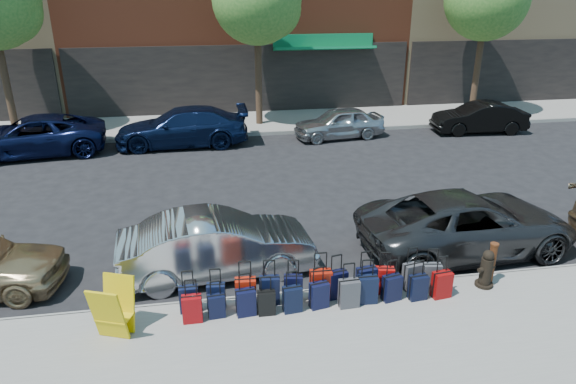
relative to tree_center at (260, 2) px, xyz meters
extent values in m
plane|color=black|center=(-0.64, -9.50, -5.41)|extent=(120.00, 120.00, 0.00)
cube|color=gray|center=(-0.64, -16.00, -5.34)|extent=(60.00, 4.00, 0.15)
cube|color=gray|center=(-0.64, 0.50, -5.34)|extent=(60.00, 4.00, 0.15)
cube|color=gray|center=(-0.64, -13.98, -5.34)|extent=(60.00, 0.08, 0.15)
cube|color=gray|center=(-0.64, -1.52, -5.34)|extent=(60.00, 0.08, 0.15)
cube|color=black|center=(-0.64, 2.45, -3.71)|extent=(16.66, 0.15, 3.40)
cube|color=#0B683C|center=(3.36, 2.10, -2.21)|extent=(5.00, 0.91, 0.27)
cube|color=#0B683C|center=(3.36, 2.40, -1.86)|extent=(5.00, 0.10, 0.60)
cube|color=black|center=(15.36, 2.45, -3.71)|extent=(14.70, 0.15, 3.40)
cylinder|color=black|center=(-10.64, 0.00, -2.86)|extent=(0.30, 0.30, 4.80)
sphere|color=#2E6D24|center=(-10.04, 0.00, -0.27)|extent=(2.58, 2.58, 2.58)
cylinder|color=black|center=(-0.14, 0.00, -2.86)|extent=(0.30, 0.30, 4.80)
sphere|color=#2E6D24|center=(0.46, 0.00, -0.27)|extent=(2.58, 2.58, 2.58)
cylinder|color=black|center=(10.36, 0.00, -2.86)|extent=(0.30, 0.30, 4.80)
sphere|color=#2E6D24|center=(10.96, 0.00, -0.27)|extent=(2.58, 2.58, 2.58)
cube|color=black|center=(-3.20, -14.31, -4.99)|extent=(0.37, 0.20, 0.55)
cylinder|color=black|center=(-3.20, -14.31, -4.39)|extent=(0.20, 0.03, 0.03)
cube|color=black|center=(-2.67, -14.29, -4.99)|extent=(0.37, 0.23, 0.54)
cylinder|color=black|center=(-2.67, -14.29, -4.41)|extent=(0.20, 0.05, 0.03)
cube|color=#AC1C0B|center=(-2.09, -14.32, -4.96)|extent=(0.42, 0.25, 0.61)
cylinder|color=black|center=(-2.09, -14.32, -4.29)|extent=(0.23, 0.05, 0.03)
cube|color=black|center=(-1.61, -14.30, -4.96)|extent=(0.41, 0.25, 0.60)
cylinder|color=black|center=(-1.61, -14.30, -4.32)|extent=(0.22, 0.05, 0.03)
cube|color=black|center=(-1.12, -14.27, -4.98)|extent=(0.40, 0.26, 0.56)
cylinder|color=black|center=(-1.12, -14.27, -4.38)|extent=(0.21, 0.06, 0.03)
cube|color=maroon|center=(-0.56, -14.32, -4.94)|extent=(0.43, 0.24, 0.65)
cylinder|color=black|center=(-0.56, -14.32, -4.24)|extent=(0.24, 0.03, 0.03)
cube|color=black|center=(-0.22, -14.31, -4.97)|extent=(0.43, 0.29, 0.59)
cylinder|color=black|center=(-0.22, -14.31, -4.33)|extent=(0.22, 0.07, 0.03)
cube|color=black|center=(0.40, -14.30, -4.96)|extent=(0.43, 0.28, 0.60)
cylinder|color=black|center=(0.40, -14.30, -4.31)|extent=(0.23, 0.06, 0.03)
cube|color=#A30C0A|center=(0.79, -14.31, -4.98)|extent=(0.41, 0.28, 0.57)
cylinder|color=black|center=(0.79, -14.31, -4.36)|extent=(0.21, 0.07, 0.03)
cube|color=#3D3D42|center=(1.42, -14.26, -4.97)|extent=(0.42, 0.29, 0.58)
cylinder|color=black|center=(1.42, -14.26, -4.34)|extent=(0.22, 0.07, 0.03)
cube|color=#424348|center=(1.84, -14.30, -4.98)|extent=(0.40, 0.26, 0.56)
cylinder|color=black|center=(1.84, -14.30, -4.38)|extent=(0.21, 0.07, 0.03)
cube|color=maroon|center=(-3.14, -14.65, -4.99)|extent=(0.37, 0.22, 0.55)
cylinder|color=black|center=(-3.14, -14.65, -4.40)|extent=(0.21, 0.03, 0.03)
cube|color=black|center=(-2.68, -14.58, -5.02)|extent=(0.34, 0.21, 0.47)
cylinder|color=black|center=(-2.68, -14.58, -4.51)|extent=(0.18, 0.05, 0.03)
cube|color=black|center=(-2.11, -14.61, -4.99)|extent=(0.39, 0.25, 0.55)
cylinder|color=black|center=(-2.11, -14.61, -4.39)|extent=(0.21, 0.05, 0.03)
cube|color=black|center=(-1.72, -14.65, -5.01)|extent=(0.34, 0.20, 0.50)
cylinder|color=black|center=(-1.72, -14.65, -4.47)|extent=(0.19, 0.03, 0.03)
cube|color=black|center=(-1.21, -14.64, -4.99)|extent=(0.38, 0.25, 0.53)
cylinder|color=black|center=(-1.21, -14.64, -4.41)|extent=(0.21, 0.05, 0.03)
cube|color=black|center=(-0.66, -14.60, -4.99)|extent=(0.40, 0.28, 0.54)
cylinder|color=black|center=(-0.66, -14.60, -4.40)|extent=(0.21, 0.07, 0.03)
cube|color=#3B3B40|center=(-0.07, -14.67, -4.97)|extent=(0.41, 0.24, 0.58)
cylinder|color=black|center=(-0.07, -14.67, -4.33)|extent=(0.22, 0.04, 0.03)
cube|color=black|center=(0.33, -14.59, -4.97)|extent=(0.40, 0.24, 0.58)
cylinder|color=black|center=(0.33, -14.59, -4.33)|extent=(0.22, 0.04, 0.03)
cube|color=black|center=(0.85, -14.60, -4.99)|extent=(0.41, 0.29, 0.55)
cylinder|color=black|center=(0.85, -14.60, -4.39)|extent=(0.21, 0.07, 0.03)
cube|color=black|center=(1.39, -14.66, -5.00)|extent=(0.38, 0.24, 0.53)
cylinder|color=black|center=(1.39, -14.66, -4.42)|extent=(0.20, 0.05, 0.03)
cube|color=maroon|center=(1.90, -14.66, -4.98)|extent=(0.41, 0.27, 0.56)
cylinder|color=black|center=(1.90, -14.66, -4.37)|extent=(0.22, 0.06, 0.03)
cylinder|color=black|center=(3.00, -14.43, -5.23)|extent=(0.38, 0.38, 0.06)
cylinder|color=black|center=(3.00, -14.43, -4.90)|extent=(0.25, 0.25, 0.59)
sphere|color=black|center=(3.00, -14.43, -4.53)|extent=(0.23, 0.23, 0.23)
cylinder|color=black|center=(3.00, -14.43, -4.84)|extent=(0.43, 0.23, 0.11)
cylinder|color=#38190C|center=(3.15, -14.35, -4.80)|extent=(0.16, 0.16, 0.93)
cylinder|color=#38190C|center=(3.15, -14.35, -4.33)|extent=(0.18, 0.18, 0.04)
cube|color=#DDBC0C|center=(-4.59, -15.00, -4.71)|extent=(0.66, 0.47, 1.08)
cube|color=#DDBC0C|center=(-4.44, -14.63, -4.71)|extent=(0.66, 0.47, 1.08)
cube|color=#DDBC0C|center=(-4.52, -14.81, -4.88)|extent=(0.71, 0.59, 0.02)
imported|color=#B7B9BF|center=(-2.57, -12.71, -4.69)|extent=(4.50, 1.96, 1.44)
imported|color=#313133|center=(3.47, -12.63, -4.68)|extent=(5.46, 2.82, 1.47)
imported|color=#0B1233|center=(-9.17, -2.75, -4.67)|extent=(5.63, 3.16, 1.49)
imported|color=#0C1736|center=(-3.56, -2.44, -4.65)|extent=(5.28, 2.17, 1.53)
imported|color=#B4B6BB|center=(2.97, -2.44, -4.76)|extent=(3.99, 2.03, 1.30)
imported|color=black|center=(9.28, -2.64, -4.75)|extent=(4.11, 1.69, 1.33)
camera|label=1|loc=(-2.71, -23.00, 0.74)|focal=32.00mm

